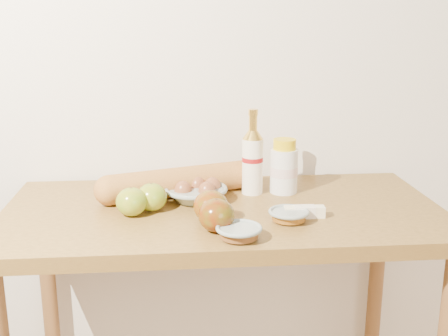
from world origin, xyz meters
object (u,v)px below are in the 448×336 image
at_px(table, 223,249).
at_px(egg_bowl, 196,192).
at_px(cream_bottle, 284,168).
at_px(bourbon_bottle, 253,160).
at_px(baguette, 182,182).

xyz_separation_m(table, egg_bowl, (-0.07, 0.07, 0.15)).
relative_size(cream_bottle, egg_bowl, 0.77).
distance_m(table, bourbon_bottle, 0.27).
bearing_deg(egg_bowl, table, -42.62).
bearing_deg(bourbon_bottle, baguette, -156.49).
relative_size(bourbon_bottle, cream_bottle, 1.56).
xyz_separation_m(bourbon_bottle, egg_bowl, (-0.17, -0.05, -0.08)).
height_order(cream_bottle, baguette, cream_bottle).
distance_m(egg_bowl, baguette, 0.07).
height_order(table, bourbon_bottle, bourbon_bottle).
relative_size(table, bourbon_bottle, 4.78).
bearing_deg(cream_bottle, table, -147.09).
xyz_separation_m(table, cream_bottle, (0.19, 0.12, 0.20)).
relative_size(egg_bowl, baguette, 0.41).
bearing_deg(table, baguette, 133.66).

